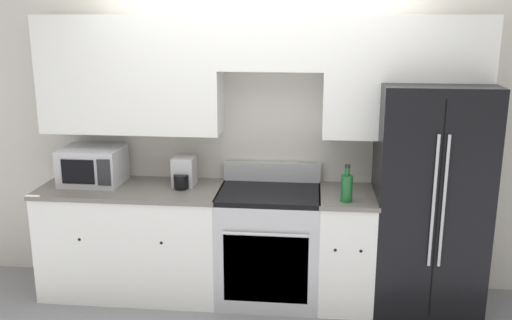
% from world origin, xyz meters
% --- Properties ---
extents(ground_plane, '(12.00, 12.00, 0.00)m').
position_xyz_m(ground_plane, '(0.00, 0.00, 0.00)').
color(ground_plane, gray).
extents(wall_back, '(8.00, 0.39, 2.60)m').
position_xyz_m(wall_back, '(-0.01, 0.58, 1.52)').
color(wall_back, beige).
rests_on(wall_back, ground_plane).
extents(lower_cabinets_left, '(1.46, 0.64, 0.90)m').
position_xyz_m(lower_cabinets_left, '(-1.01, 0.31, 0.45)').
color(lower_cabinets_left, white).
rests_on(lower_cabinets_left, ground_plane).
extents(lower_cabinets_right, '(0.44, 0.64, 0.90)m').
position_xyz_m(lower_cabinets_right, '(0.71, 0.31, 0.45)').
color(lower_cabinets_right, white).
rests_on(lower_cabinets_right, ground_plane).
extents(oven_range, '(0.80, 0.65, 1.06)m').
position_xyz_m(oven_range, '(0.10, 0.31, 0.46)').
color(oven_range, '#B7B7BC').
rests_on(oven_range, ground_plane).
extents(refrigerator, '(0.81, 0.74, 1.76)m').
position_xyz_m(refrigerator, '(1.32, 0.36, 0.88)').
color(refrigerator, black).
rests_on(refrigerator, ground_plane).
extents(microwave, '(0.48, 0.41, 0.30)m').
position_xyz_m(microwave, '(-1.34, 0.39, 1.05)').
color(microwave, '#B7B7BC').
rests_on(microwave, lower_cabinets_left).
extents(bottle, '(0.09, 0.09, 0.28)m').
position_xyz_m(bottle, '(0.69, 0.12, 1.01)').
color(bottle, '#195928').
rests_on(bottle, lower_cabinets_right).
extents(coffee_maker, '(0.17, 0.28, 0.23)m').
position_xyz_m(coffee_maker, '(-0.59, 0.39, 1.01)').
color(coffee_maker, '#B7B7BC').
rests_on(coffee_maker, lower_cabinets_left).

